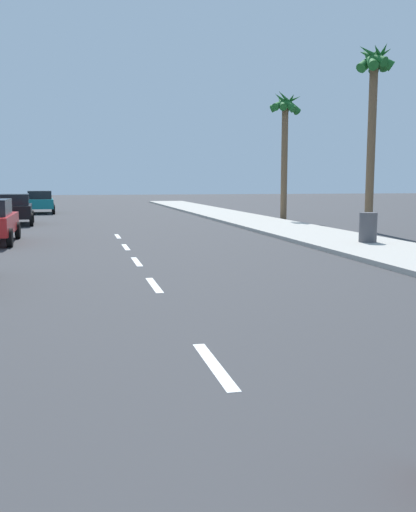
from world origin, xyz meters
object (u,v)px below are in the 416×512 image
at_px(parked_car_teal, 40,201).
at_px(palm_tree_distant, 285,121).
at_px(parked_car_black, 13,208).
at_px(trash_bin_far, 368,227).
at_px(palm_tree_far, 373,85).

xyz_separation_m(parked_car_teal, palm_tree_distant, (14.24, -10.09, 4.77)).
bearing_deg(parked_car_black, trash_bin_far, -48.91).
bearing_deg(trash_bin_far, palm_tree_far, 61.12).
relative_size(parked_car_black, palm_tree_distant, 0.58).
relative_size(parked_car_teal, palm_tree_far, 0.53).
height_order(palm_tree_far, palm_tree_distant, palm_tree_far).
bearing_deg(parked_car_black, palm_tree_distant, -1.43).
bearing_deg(palm_tree_distant, trash_bin_far, -98.58).
bearing_deg(parked_car_teal, trash_bin_far, -65.95).
distance_m(parked_car_black, parked_car_teal, 10.61).
height_order(parked_car_teal, palm_tree_far, palm_tree_far).
height_order(parked_car_teal, trash_bin_far, parked_car_teal).
bearing_deg(palm_tree_far, parked_car_teal, 128.69).
bearing_deg(palm_tree_far, palm_tree_distant, 94.79).
height_order(parked_car_black, parked_car_teal, same).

